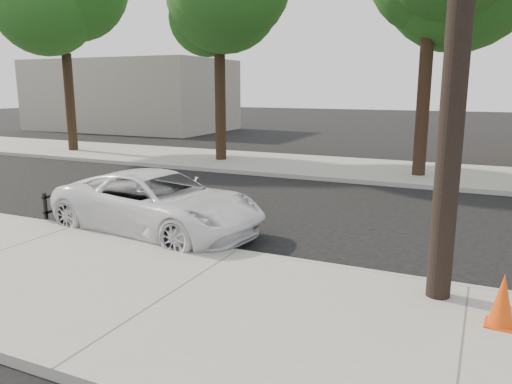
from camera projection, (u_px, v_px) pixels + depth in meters
ground at (279, 229)px, 11.19m from camera, size 120.00×120.00×0.00m
near_sidewalk at (169, 299)px, 7.36m from camera, size 90.00×4.40×0.15m
far_sidewalk at (365, 170)px, 18.72m from camera, size 90.00×5.00×0.15m
curb_near at (237, 254)px, 9.31m from camera, size 90.00×0.12×0.16m
building_far at (131, 95)px, 36.66m from camera, size 14.00×8.00×5.00m
tree_a at (64, 10)px, 22.48m from camera, size 4.65×4.50×9.00m
tree_b at (221, 8)px, 19.46m from camera, size 4.34×4.20×8.45m
police_cruiser at (158, 203)px, 10.81m from camera, size 5.09×2.82×1.35m
traffic_cone at (502, 301)px, 6.31m from camera, size 0.39×0.39×0.70m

